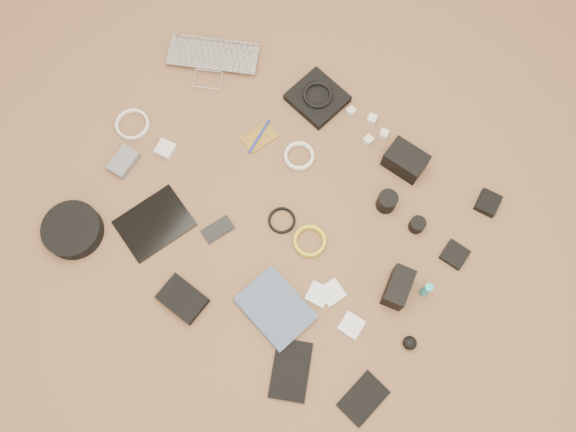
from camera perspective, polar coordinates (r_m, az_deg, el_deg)
The scene contains 33 objects.
laptop at distance 2.32m, azimuth -7.83°, elevation 14.81°, with size 0.36×0.25×0.03m, color #B3B3B7.
headphone_pouch at distance 2.23m, azimuth 3.00°, elevation 11.88°, with size 0.19×0.18×0.03m, color black.
headphones at distance 2.21m, azimuth 3.03°, elevation 12.20°, with size 0.12×0.12×0.01m, color black.
charger_a at distance 2.21m, azimuth 6.42°, elevation 10.52°, with size 0.03×0.03×0.03m, color silver.
charger_b at distance 2.21m, azimuth 8.52°, elevation 9.70°, with size 0.03×0.03×0.03m, color silver.
charger_c at distance 2.19m, azimuth 9.72°, elevation 8.20°, with size 0.03×0.03×0.03m, color silver.
charger_d at distance 2.16m, azimuth 8.15°, elevation 7.63°, with size 0.03×0.03×0.03m, color silver.
dslr_camera at distance 2.12m, azimuth 11.85°, elevation 5.53°, with size 0.15×0.10×0.08m, color black.
lens_pouch at distance 2.17m, azimuth 19.65°, elevation 1.27°, with size 0.08×0.09×0.03m, color black.
notebook_olive at distance 2.16m, azimuth -2.94°, elevation 7.99°, with size 0.08×0.13×0.01m, color olive.
pen_blue at distance 2.16m, azimuth -2.95°, elevation 8.08°, with size 0.01×0.01×0.16m, color #1422A8.
cable_white_a at distance 2.12m, azimuth 1.13°, elevation 6.04°, with size 0.12×0.12×0.01m, color white.
lens_a at distance 2.05m, azimuth 10.01°, elevation 1.46°, with size 0.07×0.07×0.08m, color black.
lens_b at distance 2.06m, azimuth 12.98°, elevation -0.88°, with size 0.06×0.06×0.05m, color black.
card_reader at distance 2.08m, azimuth 16.58°, elevation -3.78°, with size 0.08×0.08×0.02m, color black.
power_brick at distance 2.18m, azimuth -12.34°, elevation 6.65°, with size 0.06×0.06×0.03m, color silver.
cable_white_b at distance 2.26m, azimuth -15.49°, elevation 8.90°, with size 0.13×0.13×0.01m, color white.
cable_black at distance 2.03m, azimuth -0.63°, elevation -0.48°, with size 0.10×0.10×0.01m, color black.
cable_yellow at distance 2.01m, azimuth 2.21°, elevation -2.60°, with size 0.12×0.12×0.01m, color yellow.
flash at distance 1.96m, azimuth 11.12°, elevation -7.14°, with size 0.07×0.13×0.10m, color black.
lens_cleaner at distance 1.98m, azimuth 13.84°, elevation -7.30°, with size 0.03×0.03×0.10m, color #1BA1B5.
battery_charger at distance 2.19m, azimuth -16.37°, elevation 5.31°, with size 0.07×0.11×0.03m, color slate.
tablet at distance 2.09m, azimuth -13.41°, elevation -0.72°, with size 0.19×0.25×0.01m, color black.
phone at distance 2.04m, azimuth -7.15°, elevation -1.37°, with size 0.06×0.11×0.01m, color black.
filter_case_left at distance 1.97m, azimuth 3.09°, elevation -7.94°, with size 0.07×0.07×0.01m, color silver.
filter_case_mid at distance 1.97m, azimuth 4.48°, elevation -7.75°, with size 0.08×0.08×0.01m, color silver.
filter_case_right at distance 1.96m, azimuth 6.47°, elevation -10.97°, with size 0.07×0.07×0.01m, color silver.
air_blower at distance 1.97m, azimuth 12.26°, elevation -12.49°, with size 0.05×0.05×0.05m, color black.
headphone_case at distance 2.14m, azimuth -21.03°, elevation -1.34°, with size 0.21×0.21×0.06m, color black.
drive_case at distance 1.98m, azimuth -10.66°, elevation -8.28°, with size 0.15×0.11×0.04m, color black.
paperback at distance 1.95m, azimuth -3.31°, elevation -11.11°, with size 0.18×0.24×0.02m, color #3F4F6B.
notebook_black_a at distance 1.94m, azimuth 0.28°, elevation -15.38°, with size 0.12×0.20×0.01m, color black.
notebook_black_b at distance 1.95m, azimuth 7.65°, elevation -17.90°, with size 0.10×0.16×0.01m, color black.
Camera 1 is at (0.39, -0.52, 1.94)m, focal length 35.00 mm.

